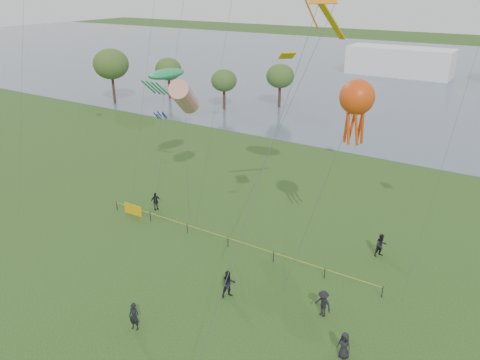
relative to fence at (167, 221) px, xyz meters
The scene contains 14 objects.
lake 86.28m from the fence, 83.41° to the left, with size 400.00×120.00×0.08m, color slate.
pavilion_left 80.77m from the fence, 91.49° to the left, with size 22.00×8.00×6.00m, color white.
trees 43.53m from the fence, 128.38° to the left, with size 29.94×17.60×9.05m.
fence is the anchor object (origin of this frame).
spectator_a 10.96m from the fence, 28.53° to the right, with size 0.93×0.73×1.92m, color black.
spectator_b 15.99m from the fence, 13.58° to the right, with size 1.15×0.66×1.78m, color black.
spectator_c 3.52m from the fence, 146.97° to the left, with size 0.96×0.40×1.65m, color black.
spectator_d 18.99m from the fence, 19.65° to the right, with size 0.79×0.51×1.62m, color black.
spectator_f 12.63m from the fence, 58.38° to the right, with size 0.65×0.43×1.78m, color black.
spectator_g 17.25m from the fence, 16.56° to the left, with size 0.88×0.69×1.82m, color black.
kite_windsock 10.74m from the fence, 108.75° to the left, with size 5.08×5.88×11.64m.
kite_creature 13.38m from the fence, 126.20° to the left, with size 3.33×8.06×11.72m.
kite_octopus 19.06m from the fence, ahead, with size 3.57×5.02×13.65m.
kite_delta 23.27m from the fence, 22.51° to the right, with size 1.44×13.44×19.23m.
Camera 1 is at (13.70, -11.88, 18.92)m, focal length 35.00 mm.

